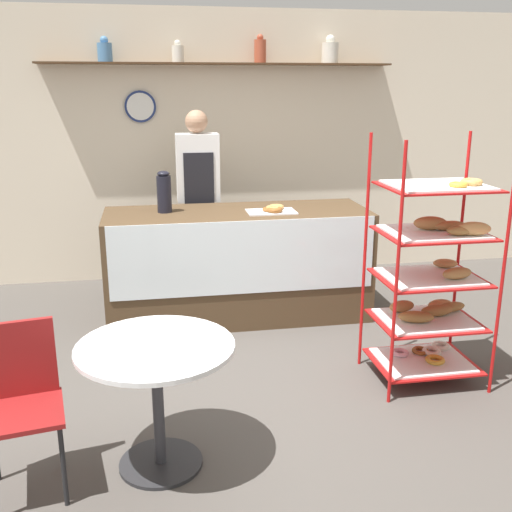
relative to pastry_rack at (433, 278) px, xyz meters
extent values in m
plane|color=#4C4742|center=(-1.12, 0.00, -0.73)|extent=(14.00, 14.00, 0.00)
cube|color=beige|center=(-1.12, 2.66, 0.62)|extent=(10.00, 0.06, 2.70)
cube|color=#4C331E|center=(-1.12, 2.51, 1.44)|extent=(3.43, 0.24, 0.02)
cylinder|color=#4C7FB2|center=(-2.19, 2.51, 1.53)|extent=(0.14, 0.14, 0.17)
sphere|color=#4C7FB2|center=(-2.19, 2.51, 1.64)|extent=(0.08, 0.08, 0.08)
cylinder|color=silver|center=(-1.51, 2.51, 1.52)|extent=(0.11, 0.11, 0.15)
sphere|color=silver|center=(-1.51, 2.51, 1.62)|extent=(0.06, 0.06, 0.06)
cylinder|color=#B24C33|center=(-0.71, 2.51, 1.55)|extent=(0.12, 0.12, 0.22)
sphere|color=#B24C33|center=(-0.71, 2.51, 1.68)|extent=(0.06, 0.06, 0.06)
cylinder|color=silver|center=(-0.01, 2.51, 1.54)|extent=(0.17, 0.17, 0.20)
sphere|color=silver|center=(-0.01, 2.51, 1.67)|extent=(0.09, 0.09, 0.09)
cylinder|color=navy|center=(-1.89, 2.62, 1.03)|extent=(0.30, 0.03, 0.30)
cylinder|color=white|center=(-1.89, 2.60, 1.03)|extent=(0.26, 0.00, 0.26)
cube|color=#4C3823|center=(-1.12, 1.40, -0.26)|extent=(2.24, 0.78, 0.94)
cube|color=silver|center=(-1.12, 1.00, -0.09)|extent=(2.15, 0.01, 0.60)
cylinder|color=#B71414|center=(-0.38, -0.28, 0.10)|extent=(0.02, 0.02, 1.68)
cylinder|color=#B71414|center=(0.33, -0.28, 0.10)|extent=(0.02, 0.02, 1.68)
cylinder|color=#B71414|center=(-0.38, 0.28, 0.10)|extent=(0.02, 0.02, 1.68)
cylinder|color=#B71414|center=(0.33, 0.28, 0.10)|extent=(0.02, 0.02, 1.68)
cube|color=#B71414|center=(-0.03, 0.00, -0.61)|extent=(0.68, 0.54, 0.01)
cube|color=white|center=(-0.03, 0.00, -0.60)|extent=(0.60, 0.48, 0.01)
torus|color=#EAB2C1|center=(-0.15, 0.10, -0.58)|extent=(0.12, 0.12, 0.03)
torus|color=gold|center=(0.04, -0.06, -0.58)|extent=(0.13, 0.13, 0.03)
torus|color=silver|center=(0.19, 0.15, -0.58)|extent=(0.13, 0.13, 0.03)
torus|color=brown|center=(0.01, 0.10, -0.58)|extent=(0.12, 0.12, 0.03)
torus|color=silver|center=(0.08, 0.07, -0.58)|extent=(0.13, 0.13, 0.03)
cube|color=#B71414|center=(-0.03, 0.00, -0.31)|extent=(0.68, 0.54, 0.01)
cube|color=white|center=(-0.03, 0.00, -0.29)|extent=(0.60, 0.48, 0.01)
ellipsoid|color=olive|center=(0.07, 0.03, -0.25)|extent=(0.23, 0.09, 0.08)
ellipsoid|color=olive|center=(0.20, 0.08, -0.25)|extent=(0.24, 0.11, 0.07)
ellipsoid|color=olive|center=(-0.13, -0.06, -0.25)|extent=(0.26, 0.16, 0.08)
ellipsoid|color=#B27F47|center=(-0.14, 0.14, -0.25)|extent=(0.20, 0.10, 0.08)
ellipsoid|color=tan|center=(0.14, 0.12, -0.25)|extent=(0.19, 0.10, 0.08)
cube|color=#B71414|center=(-0.03, 0.00, 0.00)|extent=(0.68, 0.54, 0.01)
cube|color=white|center=(-0.03, 0.00, 0.01)|extent=(0.60, 0.48, 0.01)
ellipsoid|color=#B27F47|center=(0.12, -0.10, 0.06)|extent=(0.22, 0.11, 0.08)
ellipsoid|color=tan|center=(0.16, 0.15, 0.05)|extent=(0.18, 0.13, 0.06)
cube|color=#B71414|center=(-0.03, 0.00, 0.31)|extent=(0.68, 0.54, 0.01)
cube|color=white|center=(-0.03, 0.00, 0.32)|extent=(0.60, 0.48, 0.01)
ellipsoid|color=#B27F47|center=(0.08, -0.01, 0.36)|extent=(0.23, 0.09, 0.06)
ellipsoid|color=#B27F47|center=(-0.03, 0.03, 0.37)|extent=(0.23, 0.13, 0.09)
ellipsoid|color=olive|center=(0.09, -0.15, 0.36)|extent=(0.19, 0.10, 0.06)
ellipsoid|color=tan|center=(0.17, -0.17, 0.37)|extent=(0.23, 0.12, 0.09)
cube|color=#B71414|center=(-0.03, 0.00, 0.61)|extent=(0.68, 0.54, 0.01)
cube|color=white|center=(-0.03, 0.00, 0.63)|extent=(0.60, 0.48, 0.01)
torus|color=gold|center=(0.05, -0.12, 0.65)|extent=(0.11, 0.11, 0.03)
torus|color=tan|center=(0.17, -0.07, 0.65)|extent=(0.14, 0.14, 0.04)
cube|color=#282833|center=(-1.40, 1.99, -0.27)|extent=(0.23, 0.19, 0.93)
cube|color=silver|center=(-1.40, 1.99, 0.51)|extent=(0.39, 0.22, 0.61)
cube|color=black|center=(-1.40, 1.87, 0.40)|extent=(0.27, 0.01, 0.52)
sphere|color=tan|center=(-1.40, 1.99, 0.92)|extent=(0.21, 0.21, 0.21)
cylinder|color=#262628|center=(-1.85, -0.69, -0.72)|extent=(0.45, 0.45, 0.02)
cylinder|color=#333338|center=(-1.85, -0.69, -0.38)|extent=(0.06, 0.06, 0.66)
cylinder|color=white|center=(-1.85, -0.69, -0.04)|extent=(0.82, 0.82, 0.02)
cylinder|color=black|center=(-2.31, -0.94, -0.52)|extent=(0.02, 0.02, 0.43)
cylinder|color=black|center=(-2.37, -0.62, -0.52)|extent=(0.02, 0.02, 0.43)
cube|color=maroon|center=(-2.50, -0.81, -0.29)|extent=(0.44, 0.44, 0.03)
cube|color=maroon|center=(-2.53, -0.64, -0.08)|extent=(0.36, 0.09, 0.40)
cylinder|color=black|center=(-1.72, 1.45, 0.36)|extent=(0.12, 0.12, 0.31)
ellipsoid|color=black|center=(-1.72, 1.45, 0.53)|extent=(0.10, 0.10, 0.05)
cube|color=silver|center=(-0.84, 1.29, 0.22)|extent=(0.41, 0.26, 0.01)
torus|color=brown|center=(-0.81, 1.26, 0.24)|extent=(0.11, 0.11, 0.04)
torus|color=tan|center=(-0.82, 1.30, 0.24)|extent=(0.12, 0.12, 0.04)
torus|color=brown|center=(-0.83, 1.24, 0.24)|extent=(0.13, 0.13, 0.04)
torus|color=brown|center=(-0.86, 1.28, 0.24)|extent=(0.13, 0.13, 0.03)
torus|color=tan|center=(-0.78, 1.36, 0.24)|extent=(0.13, 0.13, 0.03)
camera|label=1|loc=(-1.83, -3.54, 1.25)|focal=42.00mm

